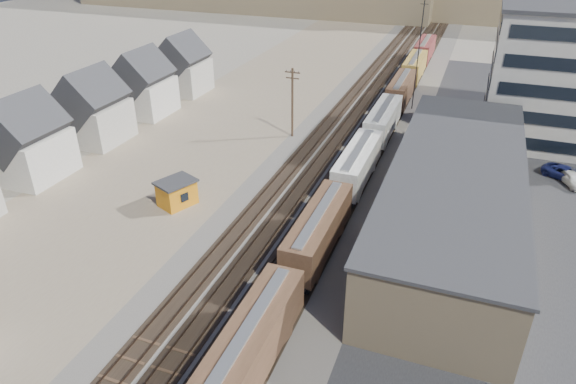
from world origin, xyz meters
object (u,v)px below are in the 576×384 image
(maintenance_shed, at_px, (177,193))
(parked_car_blue, at_px, (566,174))
(freight_train, at_px, (371,140))
(utility_pole_north, at_px, (292,101))

(maintenance_shed, height_order, parked_car_blue, maintenance_shed)
(freight_train, height_order, utility_pole_north, utility_pole_north)
(parked_car_blue, bearing_deg, maintenance_shed, 148.64)
(freight_train, bearing_deg, parked_car_blue, 6.52)
(freight_train, height_order, maintenance_shed, freight_train)
(freight_train, xyz_separation_m, utility_pole_north, (-12.30, 3.87, 2.50))
(utility_pole_north, bearing_deg, freight_train, -17.46)
(freight_train, xyz_separation_m, parked_car_blue, (23.54, 2.69, -2.03))
(freight_train, distance_m, maintenance_shed, 25.94)
(maintenance_shed, relative_size, parked_car_blue, 0.90)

